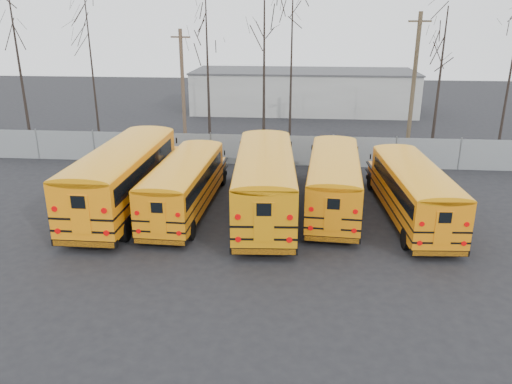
# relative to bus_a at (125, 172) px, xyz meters

# --- Properties ---
(ground) EXTENTS (120.00, 120.00, 0.00)m
(ground) POSITION_rel_bus_a_xyz_m (6.81, -3.45, -1.96)
(ground) COLOR black
(ground) RESTS_ON ground
(fence) EXTENTS (40.00, 0.04, 2.00)m
(fence) POSITION_rel_bus_a_xyz_m (6.81, 8.55, -0.96)
(fence) COLOR gray
(fence) RESTS_ON ground
(distant_building) EXTENTS (22.00, 8.00, 4.00)m
(distant_building) POSITION_rel_bus_a_xyz_m (8.81, 28.55, 0.04)
(distant_building) COLOR #AFAFAA
(distant_building) RESTS_ON ground
(bus_a) EXTENTS (2.78, 11.98, 3.35)m
(bus_a) POSITION_rel_bus_a_xyz_m (0.00, 0.00, 0.00)
(bus_a) COLOR black
(bus_a) RESTS_ON ground
(bus_b) EXTENTS (2.60, 10.10, 2.81)m
(bus_b) POSITION_rel_bus_a_xyz_m (3.11, -0.23, -0.32)
(bus_b) COLOR black
(bus_b) RESTS_ON ground
(bus_c) EXTENTS (3.47, 11.89, 3.29)m
(bus_c) POSITION_rel_bus_a_xyz_m (7.05, -0.12, -0.04)
(bus_c) COLOR black
(bus_c) RESTS_ON ground
(bus_d) EXTENTS (3.03, 10.60, 2.93)m
(bus_d) POSITION_rel_bus_a_xyz_m (10.42, 0.82, -0.24)
(bus_d) COLOR black
(bus_d) RESTS_ON ground
(bus_e) EXTENTS (2.99, 10.19, 2.82)m
(bus_e) POSITION_rel_bus_a_xyz_m (14.07, -0.25, -0.31)
(bus_e) COLOR black
(bus_e) RESTS_ON ground
(utility_pole_left) EXTENTS (1.48, 0.49, 8.46)m
(utility_pole_left) POSITION_rel_bus_a_xyz_m (0.09, 12.83, 2.39)
(utility_pole_left) COLOR brown
(utility_pole_left) RESTS_ON ground
(utility_pole_right) EXTENTS (1.66, 0.65, 9.60)m
(utility_pole_right) POSITION_rel_bus_a_xyz_m (16.53, 13.45, 2.97)
(utility_pole_right) COLOR #4E402C
(utility_pole_right) RESTS_ON ground
(tree_0) EXTENTS (0.26, 0.26, 11.90)m
(tree_0) POSITION_rel_bus_a_xyz_m (-10.52, 10.10, 3.99)
(tree_0) COLOR black
(tree_0) RESTS_ON ground
(tree_1) EXTENTS (0.26, 0.26, 11.83)m
(tree_1) POSITION_rel_bus_a_xyz_m (-6.30, 12.20, 3.95)
(tree_1) COLOR black
(tree_1) RESTS_ON ground
(tree_2) EXTENTS (0.26, 0.26, 10.70)m
(tree_2) POSITION_rel_bus_a_xyz_m (1.75, 13.96, 3.39)
(tree_2) COLOR black
(tree_2) RESTS_ON ground
(tree_3) EXTENTS (0.26, 0.26, 12.32)m
(tree_3) POSITION_rel_bus_a_xyz_m (5.92, 13.75, 4.20)
(tree_3) COLOR black
(tree_3) RESTS_ON ground
(tree_4) EXTENTS (0.26, 0.26, 12.45)m
(tree_4) POSITION_rel_bus_a_xyz_m (7.87, 13.94, 4.26)
(tree_4) COLOR black
(tree_4) RESTS_ON ground
(tree_5) EXTENTS (0.26, 0.26, 9.92)m
(tree_5) POSITION_rel_bus_a_xyz_m (17.99, 12.36, 3.00)
(tree_5) COLOR black
(tree_5) RESTS_ON ground
(tree_6) EXTENTS (0.26, 0.26, 12.45)m
(tree_6) POSITION_rel_bus_a_xyz_m (21.72, 10.23, 4.26)
(tree_6) COLOR black
(tree_6) RESTS_ON ground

